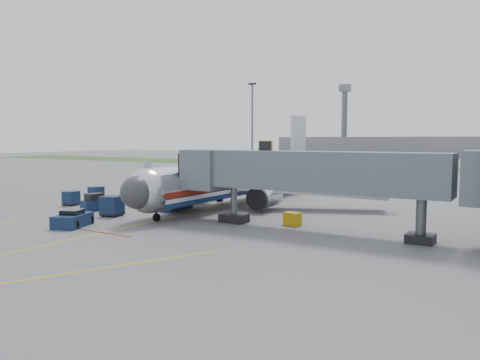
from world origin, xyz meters
The scene contains 16 objects.
ground centered at (0.00, 0.00, 0.00)m, with size 400.00×400.00×0.00m, color #565659.
grass_strip centered at (0.00, 90.00, 0.01)m, with size 300.00×25.00×0.01m, color #2D4C1E.
apron_markings centered at (0.00, -7.40, 0.00)m, with size 21.52×50.00×0.01m.
airliner centered at (0.00, 15.25, 2.65)m, with size 32.10×35.67×10.25m.
jet_bridge centered at (12.86, 5.00, 4.47)m, with size 25.30×4.00×6.90m.
light_mast_left centered at (-30.00, 70.00, 10.78)m, with size 2.00×0.44×20.40m.
distant_terminal centered at (-10.00, 170.00, 4.00)m, with size 120.00×14.00×8.00m, color slate.
control_tower centered at (-40.00, 165.00, 17.33)m, with size 4.00×4.00×30.00m.
pushback_tug centered at (-4.00, -3.50, 0.57)m, with size 3.08×3.81×1.37m.
baggage_tug centered at (-9.23, 3.29, 0.75)m, with size 1.66×2.61×1.70m.
baggage_cart_a centered at (-15.53, 9.05, 0.77)m, with size 1.44×1.44×1.52m.
baggage_cart_b centered at (-5.22, 1.86, 0.94)m, with size 2.03×2.03×1.84m.
baggage_cart_c centered at (-14.17, 4.47, 0.77)m, with size 1.54×1.54×1.51m.
belt_loader centered at (-2.54, 7.81, 0.55)m, with size 1.82×4.61×2.20m.
ground_power_cart centered at (10.78, 6.38, 0.51)m, with size 1.45×1.12×1.04m.
ramp_worker centered at (-12.54, 13.47, 0.76)m, with size 0.55×0.36×1.51m, color #7FCC18.
Camera 1 is at (26.96, -28.05, 7.01)m, focal length 35.00 mm.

